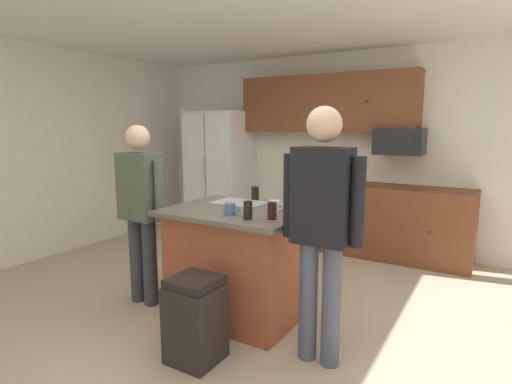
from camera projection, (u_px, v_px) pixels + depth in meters
floor at (248, 327)px, 3.36m from camera, size 7.04×7.04×0.00m
back_wall at (358, 151)px, 5.52m from camera, size 6.40×0.10×2.60m
side_wall_left at (17, 155)px, 4.79m from camera, size 0.10×5.60×2.60m
cabinet_run_upper at (326, 104)px, 5.45m from camera, size 2.40×0.38×0.75m
cabinet_run_lower at (395, 222)px, 5.08m from camera, size 1.80×0.63×0.90m
refrigerator at (220, 173)px, 6.25m from camera, size 0.87×0.76×1.85m
microwave_over_range at (400, 141)px, 4.93m from camera, size 0.56×0.40×0.32m
kitchen_island at (238, 262)px, 3.51m from camera, size 1.17×0.90×0.95m
person_guest_by_door at (141, 203)px, 3.69m from camera, size 0.57×0.22×1.65m
person_guest_left at (322, 219)px, 2.72m from camera, size 0.57×0.23×1.77m
glass_short_whisky at (255, 195)px, 3.67m from camera, size 0.07×0.07×0.15m
glass_pilsner at (272, 211)px, 3.06m from camera, size 0.07×0.07×0.13m
tumbler_amber at (295, 200)px, 3.46m from camera, size 0.07×0.07×0.15m
mug_ceramic_white at (230, 209)px, 3.20m from camera, size 0.13×0.09×0.10m
glass_stout_tall at (248, 210)px, 3.06m from camera, size 0.07×0.07×0.14m
mug_blue_stoneware at (275, 206)px, 3.30m from camera, size 0.13×0.08×0.10m
serving_tray at (239, 205)px, 3.52m from camera, size 0.44×0.30×0.04m
trash_bin at (195, 319)px, 2.85m from camera, size 0.34×0.34×0.61m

